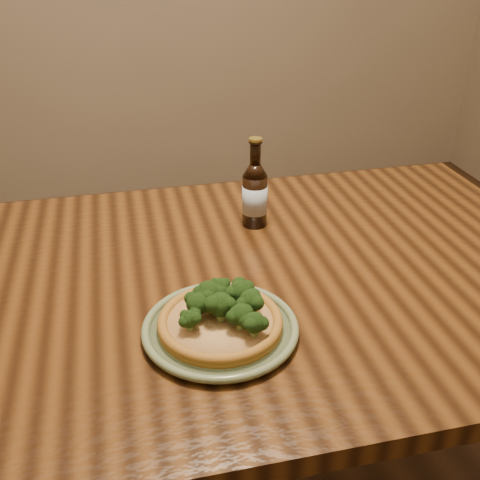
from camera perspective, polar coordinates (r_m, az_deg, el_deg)
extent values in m
cube|color=#49290F|center=(1.12, -4.59, -4.83)|extent=(1.60, 0.90, 0.04)
cylinder|color=#49290F|center=(1.84, 17.02, -4.97)|extent=(0.07, 0.07, 0.71)
cylinder|color=#687852|center=(0.96, -2.01, -9.17)|extent=(0.24, 0.24, 0.01)
torus|color=#687852|center=(0.96, -2.01, -8.84)|extent=(0.27, 0.27, 0.01)
torus|color=#687852|center=(0.96, -2.01, -8.89)|extent=(0.21, 0.21, 0.01)
cylinder|color=#9B6923|center=(0.95, -2.02, -8.61)|extent=(0.21, 0.21, 0.01)
torus|color=#9B6923|center=(0.95, -2.03, -8.23)|extent=(0.21, 0.21, 0.02)
cylinder|color=#E0D189|center=(0.95, -2.03, -8.23)|extent=(0.18, 0.18, 0.01)
sphere|color=#254916|center=(0.91, 0.05, -7.61)|extent=(0.05, 0.05, 0.04)
sphere|color=#254916|center=(0.94, -4.37, -6.48)|extent=(0.05, 0.05, 0.04)
sphere|color=#254916|center=(0.94, 1.10, -6.22)|extent=(0.05, 0.05, 0.04)
sphere|color=#254916|center=(0.96, 0.05, -5.28)|extent=(0.05, 0.05, 0.04)
sphere|color=#254916|center=(0.92, -5.16, -8.01)|extent=(0.04, 0.04, 0.03)
sphere|color=#254916|center=(0.96, -3.27, -5.38)|extent=(0.05, 0.05, 0.04)
sphere|color=#254916|center=(0.93, -1.97, -6.58)|extent=(0.05, 0.05, 0.04)
sphere|color=#254916|center=(0.98, -2.03, -4.79)|extent=(0.04, 0.04, 0.03)
sphere|color=#254916|center=(0.90, 1.45, -8.40)|extent=(0.05, 0.05, 0.03)
cylinder|color=black|center=(1.27, 1.50, 4.03)|extent=(0.06, 0.06, 0.12)
cone|color=black|center=(1.24, 1.54, 7.12)|extent=(0.06, 0.06, 0.03)
cylinder|color=black|center=(1.23, 1.57, 8.87)|extent=(0.02, 0.02, 0.05)
torus|color=black|center=(1.22, 1.58, 9.90)|extent=(0.03, 0.03, 0.00)
cylinder|color=#A58C33|center=(1.22, 1.59, 10.18)|extent=(0.03, 0.03, 0.01)
cylinder|color=#ADBED1|center=(1.27, 1.50, 4.19)|extent=(0.06, 0.06, 0.06)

